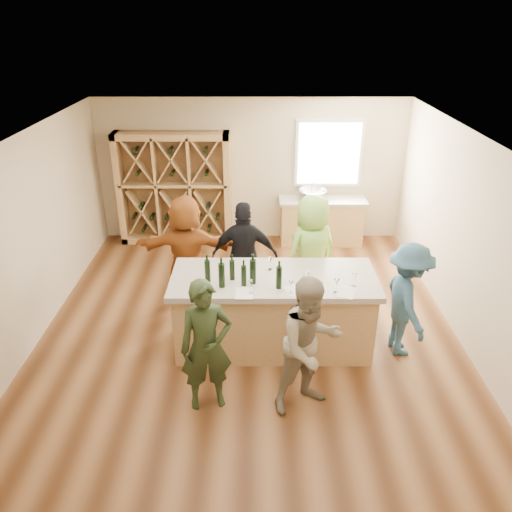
{
  "coord_description": "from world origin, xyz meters",
  "views": [
    {
      "loc": [
        0.11,
        -6.04,
        4.23
      ],
      "look_at": [
        0.1,
        0.2,
        1.15
      ],
      "focal_mm": 35.0,
      "sensor_mm": 36.0,
      "label": 1
    }
  ],
  "objects_px": {
    "sink": "(313,194)",
    "wine_bottle_a": "(208,271)",
    "wine_bottle_b": "(222,275)",
    "person_far_mid": "(245,256)",
    "wine_bottle_f": "(279,278)",
    "wine_rack": "(175,189)",
    "person_server": "(407,300)",
    "wine_bottle_d": "(244,276)",
    "person_near_right": "(310,345)",
    "wine_bottle_e": "(253,272)",
    "wine_bottle_c": "(232,270)",
    "person_far_right": "(311,253)",
    "person_near_left": "(206,346)",
    "tasting_counter_base": "(273,314)",
    "person_far_left": "(187,251)"
  },
  "relations": [
    {
      "from": "sink",
      "to": "wine_bottle_a",
      "type": "distance_m",
      "value": 3.99
    },
    {
      "from": "wine_bottle_b",
      "to": "person_far_mid",
      "type": "height_order",
      "value": "person_far_mid"
    },
    {
      "from": "sink",
      "to": "wine_bottle_f",
      "type": "distance_m",
      "value": 3.86
    },
    {
      "from": "wine_rack",
      "to": "wine_bottle_f",
      "type": "relative_size",
      "value": 7.33
    },
    {
      "from": "person_server",
      "to": "wine_bottle_d",
      "type": "bearing_deg",
      "value": 87.57
    },
    {
      "from": "person_near_right",
      "to": "person_server",
      "type": "bearing_deg",
      "value": 11.34
    },
    {
      "from": "wine_bottle_e",
      "to": "person_near_right",
      "type": "distance_m",
      "value": 1.27
    },
    {
      "from": "wine_bottle_a",
      "to": "wine_bottle_b",
      "type": "relative_size",
      "value": 0.91
    },
    {
      "from": "wine_bottle_c",
      "to": "person_server",
      "type": "relative_size",
      "value": 0.17
    },
    {
      "from": "person_near_right",
      "to": "person_far_right",
      "type": "xyz_separation_m",
      "value": [
        0.23,
        2.25,
        0.07
      ]
    },
    {
      "from": "person_near_left",
      "to": "person_server",
      "type": "xyz_separation_m",
      "value": [
        2.55,
        1.04,
        -0.02
      ]
    },
    {
      "from": "wine_rack",
      "to": "wine_bottle_e",
      "type": "distance_m",
      "value": 4.03
    },
    {
      "from": "wine_rack",
      "to": "wine_bottle_f",
      "type": "bearing_deg",
      "value": -63.82
    },
    {
      "from": "wine_rack",
      "to": "wine_bottle_d",
      "type": "xyz_separation_m",
      "value": [
        1.45,
        -3.77,
        0.12
      ]
    },
    {
      "from": "sink",
      "to": "person_far_mid",
      "type": "relative_size",
      "value": 0.31
    },
    {
      "from": "wine_bottle_c",
      "to": "wine_bottle_e",
      "type": "bearing_deg",
      "value": -19.8
    },
    {
      "from": "tasting_counter_base",
      "to": "wine_bottle_a",
      "type": "xyz_separation_m",
      "value": [
        -0.86,
        -0.12,
        0.73
      ]
    },
    {
      "from": "person_far_mid",
      "to": "wine_rack",
      "type": "bearing_deg",
      "value": -58.4
    },
    {
      "from": "sink",
      "to": "person_far_left",
      "type": "distance_m",
      "value": 3.17
    },
    {
      "from": "person_far_right",
      "to": "wine_bottle_f",
      "type": "distance_m",
      "value": 1.51
    },
    {
      "from": "tasting_counter_base",
      "to": "person_far_right",
      "type": "xyz_separation_m",
      "value": [
        0.61,
        1.06,
        0.41
      ]
    },
    {
      "from": "wine_rack",
      "to": "person_far_right",
      "type": "xyz_separation_m",
      "value": [
        2.44,
        -2.48,
        -0.19
      ]
    },
    {
      "from": "wine_rack",
      "to": "tasting_counter_base",
      "type": "height_order",
      "value": "wine_rack"
    },
    {
      "from": "tasting_counter_base",
      "to": "person_far_mid",
      "type": "height_order",
      "value": "person_far_mid"
    },
    {
      "from": "wine_bottle_f",
      "to": "wine_bottle_a",
      "type": "bearing_deg",
      "value": 169.04
    },
    {
      "from": "person_far_mid",
      "to": "person_server",
      "type": "bearing_deg",
      "value": 152.82
    },
    {
      "from": "wine_bottle_a",
      "to": "person_near_right",
      "type": "bearing_deg",
      "value": -40.72
    },
    {
      "from": "person_far_left",
      "to": "wine_bottle_b",
      "type": "bearing_deg",
      "value": 113.87
    },
    {
      "from": "wine_bottle_e",
      "to": "person_far_mid",
      "type": "relative_size",
      "value": 0.19
    },
    {
      "from": "wine_bottle_c",
      "to": "person_far_right",
      "type": "relative_size",
      "value": 0.15
    },
    {
      "from": "wine_bottle_e",
      "to": "person_server",
      "type": "distance_m",
      "value": 2.07
    },
    {
      "from": "person_far_left",
      "to": "wine_bottle_f",
      "type": "height_order",
      "value": "person_far_left"
    },
    {
      "from": "wine_bottle_e",
      "to": "wine_bottle_f",
      "type": "xyz_separation_m",
      "value": [
        0.33,
        -0.13,
        -0.02
      ]
    },
    {
      "from": "person_far_mid",
      "to": "person_far_right",
      "type": "height_order",
      "value": "person_far_right"
    },
    {
      "from": "person_near_right",
      "to": "person_far_right",
      "type": "bearing_deg",
      "value": 58.13
    },
    {
      "from": "person_near_left",
      "to": "person_far_right",
      "type": "relative_size",
      "value": 0.9
    },
    {
      "from": "wine_bottle_a",
      "to": "wine_bottle_d",
      "type": "relative_size",
      "value": 1.07
    },
    {
      "from": "wine_bottle_b",
      "to": "person_server",
      "type": "bearing_deg",
      "value": 3.13
    },
    {
      "from": "person_far_right",
      "to": "person_near_right",
      "type": "bearing_deg",
      "value": 54.11
    },
    {
      "from": "wine_rack",
      "to": "tasting_counter_base",
      "type": "bearing_deg",
      "value": -62.57
    },
    {
      "from": "person_server",
      "to": "person_far_right",
      "type": "relative_size",
      "value": 0.88
    },
    {
      "from": "wine_bottle_d",
      "to": "person_server",
      "type": "relative_size",
      "value": 0.17
    },
    {
      "from": "wine_rack",
      "to": "person_far_mid",
      "type": "distance_m",
      "value": 2.87
    },
    {
      "from": "wine_bottle_a",
      "to": "person_far_left",
      "type": "bearing_deg",
      "value": 109.1
    },
    {
      "from": "person_near_right",
      "to": "person_far_mid",
      "type": "height_order",
      "value": "person_far_mid"
    },
    {
      "from": "wine_bottle_c",
      "to": "wine_bottle_e",
      "type": "xyz_separation_m",
      "value": [
        0.27,
        -0.1,
        0.03
      ]
    },
    {
      "from": "tasting_counter_base",
      "to": "wine_bottle_f",
      "type": "bearing_deg",
      "value": -80.54
    },
    {
      "from": "person_far_mid",
      "to": "person_far_left",
      "type": "distance_m",
      "value": 0.9
    },
    {
      "from": "wine_bottle_c",
      "to": "wine_bottle_f",
      "type": "distance_m",
      "value": 0.64
    },
    {
      "from": "wine_bottle_c",
      "to": "person_far_right",
      "type": "bearing_deg",
      "value": 44.65
    }
  ]
}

